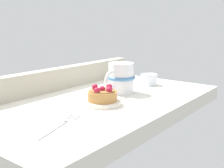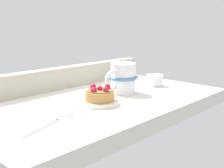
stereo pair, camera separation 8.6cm
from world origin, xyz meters
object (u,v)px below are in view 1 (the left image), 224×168
at_px(coffee_mug, 120,78).
at_px(dessert_fork, 59,125).
at_px(sugar_bowl, 149,79).
at_px(raspberry_tart, 102,95).
at_px(dessert_plate, 102,103).

relative_size(coffee_mug, dessert_fork, 0.76).
relative_size(dessert_fork, sugar_bowl, 2.68).
bearing_deg(raspberry_tart, dessert_plate, 98.70).
bearing_deg(dessert_plate, sugar_bowl, 5.62).
bearing_deg(coffee_mug, dessert_fork, -166.87).
bearing_deg(dessert_fork, sugar_bowl, 7.32).
distance_m(dessert_plate, coffee_mug, 0.15).
bearing_deg(sugar_bowl, dessert_fork, -172.68).
bearing_deg(sugar_bowl, raspberry_tart, -174.36).
relative_size(raspberry_tart, dessert_fork, 0.48).
height_order(raspberry_tart, dessert_fork, raspberry_tart).
distance_m(dessert_plate, raspberry_tart, 0.02).
distance_m(raspberry_tart, sugar_bowl, 0.30).
height_order(raspberry_tart, coffee_mug, coffee_mug).
height_order(dessert_fork, sugar_bowl, sugar_bowl).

